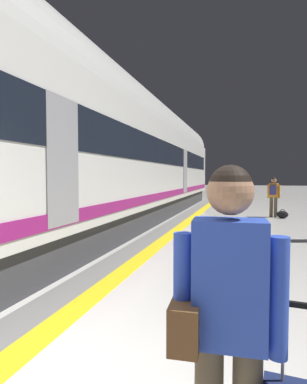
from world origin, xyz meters
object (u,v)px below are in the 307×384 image
(passenger_near, at_px, (274,193))
(traveller_foreground, at_px, (225,315))
(duffel_bag_near, at_px, (282,214))
(high_speed_train, at_px, (104,149))

(passenger_near, bearing_deg, traveller_foreground, -95.40)
(passenger_near, relative_size, duffel_bag_near, 3.71)
(traveller_foreground, relative_size, duffel_bag_near, 3.93)
(traveller_foreground, distance_m, duffel_bag_near, 12.27)
(high_speed_train, xyz_separation_m, traveller_foreground, (4.13, -7.66, -1.50))
(passenger_near, distance_m, duffel_bag_near, 0.92)
(passenger_near, bearing_deg, high_speed_train, -138.15)
(traveller_foreground, xyz_separation_m, passenger_near, (1.17, 12.41, -0.03))
(traveller_foreground, xyz_separation_m, duffel_bag_near, (1.50, 12.15, -0.85))
(duffel_bag_near, bearing_deg, traveller_foreground, -97.03)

